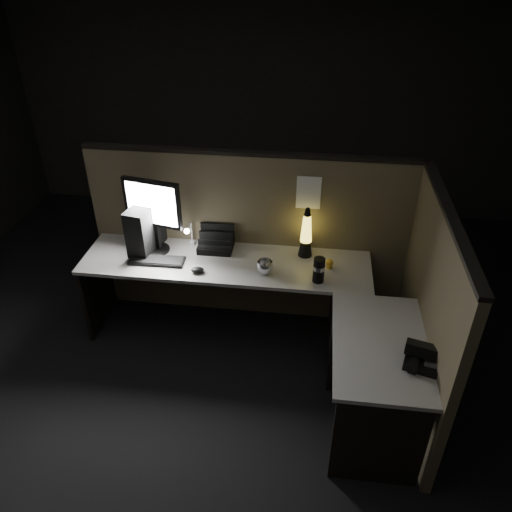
# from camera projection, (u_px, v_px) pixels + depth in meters

# --- Properties ---
(floor) EXTENTS (6.00, 6.00, 0.00)m
(floor) POSITION_uv_depth(u_px,v_px,m) (234.00, 384.00, 3.85)
(floor) COLOR black
(floor) RESTS_ON ground
(room_shell) EXTENTS (6.00, 6.00, 6.00)m
(room_shell) POSITION_uv_depth(u_px,v_px,m) (227.00, 194.00, 2.97)
(room_shell) COLOR silver
(room_shell) RESTS_ON ground
(partition_back) EXTENTS (2.66, 0.06, 1.50)m
(partition_back) POSITION_uv_depth(u_px,v_px,m) (250.00, 239.00, 4.22)
(partition_back) COLOR brown
(partition_back) RESTS_ON ground
(partition_right) EXTENTS (0.06, 1.66, 1.50)m
(partition_right) POSITION_uv_depth(u_px,v_px,m) (427.00, 315.00, 3.38)
(partition_right) COLOR brown
(partition_right) RESTS_ON ground
(desk) EXTENTS (2.60, 1.60, 0.73)m
(desk) POSITION_uv_depth(u_px,v_px,m) (261.00, 307.00, 3.72)
(desk) COLOR #B0AEA6
(desk) RESTS_ON ground
(pc_tower) EXTENTS (0.23, 0.40, 0.39)m
(pc_tower) POSITION_uv_depth(u_px,v_px,m) (145.00, 228.00, 4.03)
(pc_tower) COLOR black
(pc_tower) RESTS_ON desk
(monitor) EXTENTS (0.48, 0.21, 0.62)m
(monitor) POSITION_uv_depth(u_px,v_px,m) (153.00, 209.00, 3.92)
(monitor) COLOR black
(monitor) RESTS_ON desk
(keyboard) EXTENTS (0.44, 0.15, 0.02)m
(keyboard) POSITION_uv_depth(u_px,v_px,m) (157.00, 261.00, 3.96)
(keyboard) COLOR black
(keyboard) RESTS_ON desk
(mouse) EXTENTS (0.11, 0.09, 0.04)m
(mouse) POSITION_uv_depth(u_px,v_px,m) (197.00, 270.00, 3.83)
(mouse) COLOR black
(mouse) RESTS_ON desk
(clip_lamp) EXTENTS (0.04, 0.18, 0.23)m
(clip_lamp) POSITION_uv_depth(u_px,v_px,m) (189.00, 235.00, 4.05)
(clip_lamp) COLOR white
(clip_lamp) RESTS_ON desk
(organizer) EXTENTS (0.29, 0.25, 0.21)m
(organizer) POSITION_uv_depth(u_px,v_px,m) (216.00, 243.00, 4.12)
(organizer) COLOR black
(organizer) RESTS_ON desk
(lava_lamp) EXTENTS (0.11, 0.11, 0.42)m
(lava_lamp) POSITION_uv_depth(u_px,v_px,m) (306.00, 236.00, 3.95)
(lava_lamp) COLOR black
(lava_lamp) RESTS_ON desk
(travel_mug) EXTENTS (0.09, 0.09, 0.20)m
(travel_mug) POSITION_uv_depth(u_px,v_px,m) (319.00, 270.00, 3.69)
(travel_mug) COLOR black
(travel_mug) RESTS_ON desk
(steel_mug) EXTENTS (0.15, 0.15, 0.10)m
(steel_mug) POSITION_uv_depth(u_px,v_px,m) (265.00, 267.00, 3.81)
(steel_mug) COLOR silver
(steel_mug) RESTS_ON desk
(figurine) EXTENTS (0.06, 0.06, 0.06)m
(figurine) POSITION_uv_depth(u_px,v_px,m) (330.00, 262.00, 3.86)
(figurine) COLOR yellow
(figurine) RESTS_ON desk
(pinned_paper) EXTENTS (0.19, 0.00, 0.27)m
(pinned_paper) POSITION_uv_depth(u_px,v_px,m) (309.00, 193.00, 3.87)
(pinned_paper) COLOR white
(pinned_paper) RESTS_ON partition_back
(desk_phone) EXTENTS (0.26, 0.26, 0.13)m
(desk_phone) POSITION_uv_depth(u_px,v_px,m) (423.00, 357.00, 3.00)
(desk_phone) COLOR black
(desk_phone) RESTS_ON desk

